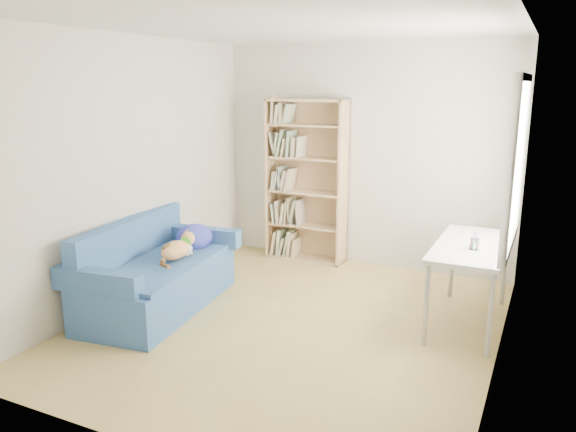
# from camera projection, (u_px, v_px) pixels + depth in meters

# --- Properties ---
(ground) EXTENTS (4.00, 4.00, 0.00)m
(ground) POSITION_uv_depth(u_px,v_px,m) (292.00, 324.00, 5.11)
(ground) COLOR #AA8F4C
(ground) RESTS_ON ground
(room_shell) EXTENTS (3.54, 4.04, 2.62)m
(room_shell) POSITION_uv_depth(u_px,v_px,m) (305.00, 144.00, 4.73)
(room_shell) COLOR silver
(room_shell) RESTS_ON ground
(sofa) EXTENTS (1.03, 1.83, 0.85)m
(sofa) POSITION_uv_depth(u_px,v_px,m) (158.00, 274.00, 5.45)
(sofa) COLOR navy
(sofa) RESTS_ON ground
(bookshelf) EXTENTS (0.98, 0.30, 1.96)m
(bookshelf) POSITION_uv_depth(u_px,v_px,m) (306.00, 188.00, 6.80)
(bookshelf) COLOR tan
(bookshelf) RESTS_ON ground
(desk) EXTENTS (0.60, 1.31, 0.75)m
(desk) POSITION_uv_depth(u_px,v_px,m) (471.00, 251.00, 4.97)
(desk) COLOR silver
(desk) RESTS_ON ground
(pen_cup) EXTENTS (0.08, 0.08, 0.16)m
(pen_cup) POSITION_uv_depth(u_px,v_px,m) (475.00, 243.00, 4.78)
(pen_cup) COLOR white
(pen_cup) RESTS_ON desk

